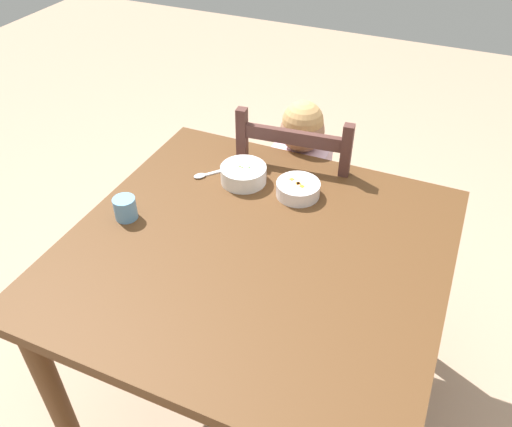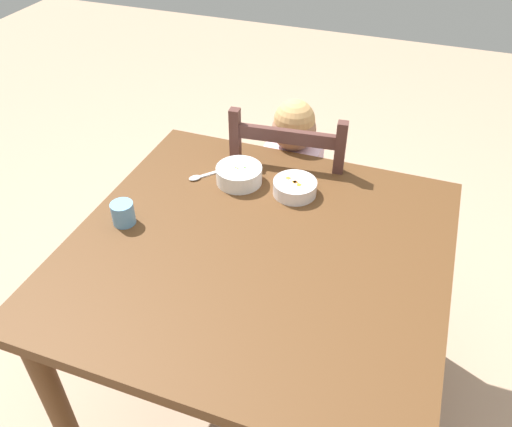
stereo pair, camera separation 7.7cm
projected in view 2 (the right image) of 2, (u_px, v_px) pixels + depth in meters
ground_plane at (257, 391)px, 2.04m from camera, size 8.00×8.00×0.00m
dining_table at (257, 272)px, 1.62m from camera, size 1.12×1.09×0.76m
dining_chair at (290, 209)px, 2.20m from camera, size 0.46×0.46×0.96m
child_figure at (290, 177)px, 2.10m from camera, size 0.32×0.31×0.94m
bowl_of_peas at (239, 174)px, 1.80m from camera, size 0.16×0.16×0.06m
bowl_of_carrots at (295, 187)px, 1.75m from camera, size 0.15×0.15×0.05m
spoon at (200, 176)px, 1.84m from camera, size 0.11×0.12×0.01m
drinking_cup at (123, 213)px, 1.62m from camera, size 0.07×0.07×0.07m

